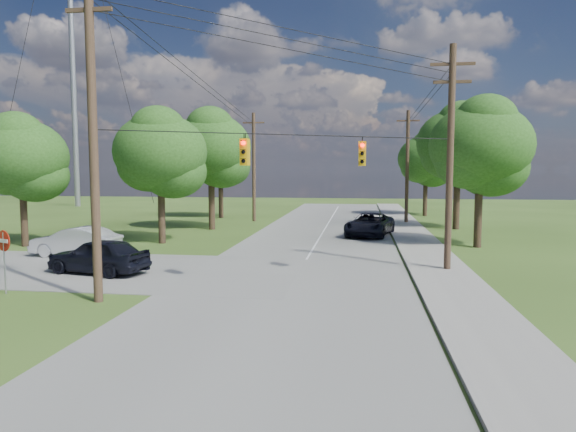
# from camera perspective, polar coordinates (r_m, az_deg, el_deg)

# --- Properties ---
(ground) EXTENTS (140.00, 140.00, 0.00)m
(ground) POSITION_cam_1_polar(r_m,az_deg,el_deg) (18.07, -7.75, -10.24)
(ground) COLOR #304C19
(ground) RESTS_ON ground
(main_road) EXTENTS (10.00, 100.00, 0.03)m
(main_road) POSITION_cam_1_polar(r_m,az_deg,el_deg) (22.44, 0.72, -7.11)
(main_road) COLOR gray
(main_road) RESTS_ON ground
(sidewalk_east) EXTENTS (2.60, 100.00, 0.12)m
(sidewalk_east) POSITION_cam_1_polar(r_m,az_deg,el_deg) (22.60, 17.96, -7.16)
(sidewalk_east) COLOR gray
(sidewalk_east) RESTS_ON ground
(pole_sw) EXTENTS (2.00, 0.32, 12.00)m
(pole_sw) POSITION_cam_1_polar(r_m,az_deg,el_deg) (19.60, -20.87, 9.05)
(pole_sw) COLOR #4E3828
(pole_sw) RESTS_ON ground
(pole_ne) EXTENTS (2.00, 0.32, 10.50)m
(pole_ne) POSITION_cam_1_polar(r_m,az_deg,el_deg) (25.10, 17.57, 6.48)
(pole_ne) COLOR #4E3828
(pole_ne) RESTS_ON ground
(pole_north_e) EXTENTS (2.00, 0.32, 10.00)m
(pole_north_e) POSITION_cam_1_polar(r_m,az_deg,el_deg) (46.94, 13.11, 5.45)
(pole_north_e) COLOR #4E3828
(pole_north_e) RESTS_ON ground
(pole_north_w) EXTENTS (2.00, 0.32, 10.00)m
(pole_north_w) POSITION_cam_1_polar(r_m,az_deg,el_deg) (47.77, -3.82, 5.56)
(pole_north_w) COLOR #4E3828
(pole_north_w) RESTS_ON ground
(power_lines) EXTENTS (13.93, 29.62, 4.93)m
(power_lines) POSITION_cam_1_polar(r_m,az_deg,el_deg) (28.82, 1.43, 13.88)
(power_lines) COLOR black
(power_lines) RESTS_ON ground
(traffic_signals) EXTENTS (4.91, 3.27, 1.05)m
(traffic_signals) POSITION_cam_1_polar(r_m,az_deg,el_deg) (21.31, 2.03, 7.08)
(traffic_signals) COLOR #EAAC0D
(traffic_signals) RESTS_ON ground
(radio_mast) EXTENTS (0.70, 0.70, 45.00)m
(radio_mast) POSITION_cam_1_polar(r_m,az_deg,el_deg) (74.87, -22.93, 18.45)
(radio_mast) COLOR #919397
(radio_mast) RESTS_ON ground
(tree_w_near) EXTENTS (6.00, 6.00, 8.40)m
(tree_w_near) POSITION_cam_1_polar(r_m,az_deg,el_deg) (34.25, -14.01, 6.91)
(tree_w_near) COLOR #453322
(tree_w_near) RESTS_ON ground
(tree_w_mid) EXTENTS (6.40, 6.40, 9.22)m
(tree_w_mid) POSITION_cam_1_polar(r_m,az_deg,el_deg) (41.50, -8.56, 7.58)
(tree_w_mid) COLOR #453322
(tree_w_mid) RESTS_ON ground
(tree_w_far) EXTENTS (6.00, 6.00, 8.73)m
(tree_w_far) POSITION_cam_1_polar(r_m,az_deg,el_deg) (51.65, -7.52, 6.74)
(tree_w_far) COLOR #453322
(tree_w_far) RESTS_ON ground
(tree_e_near) EXTENTS (6.20, 6.20, 8.81)m
(tree_e_near) POSITION_cam_1_polar(r_m,az_deg,el_deg) (33.57, 20.60, 7.34)
(tree_e_near) COLOR #453322
(tree_e_near) RESTS_ON ground
(tree_e_mid) EXTENTS (6.60, 6.60, 9.64)m
(tree_e_mid) POSITION_cam_1_polar(r_m,az_deg,el_deg) (43.50, 18.40, 7.70)
(tree_e_mid) COLOR #453322
(tree_e_mid) RESTS_ON ground
(tree_e_far) EXTENTS (5.80, 5.80, 8.32)m
(tree_e_far) POSITION_cam_1_polar(r_m,az_deg,el_deg) (55.18, 15.10, 6.16)
(tree_e_far) COLOR #453322
(tree_e_far) RESTS_ON ground
(tree_cross_n) EXTENTS (5.60, 5.60, 7.91)m
(tree_cross_n) POSITION_cam_1_polar(r_m,az_deg,el_deg) (35.89, -27.52, 5.87)
(tree_cross_n) COLOR #453322
(tree_cross_n) RESTS_ON ground
(car_cross_dark) EXTENTS (5.08, 2.87, 1.63)m
(car_cross_dark) POSITION_cam_1_polar(r_m,az_deg,el_deg) (25.21, -20.29, -4.14)
(car_cross_dark) COLOR black
(car_cross_dark) RESTS_ON cross_road
(car_cross_silver) EXTENTS (5.05, 2.14, 1.62)m
(car_cross_silver) POSITION_cam_1_polar(r_m,az_deg,el_deg) (30.55, -22.49, -2.65)
(car_cross_silver) COLOR silver
(car_cross_silver) RESTS_ON cross_road
(car_main_north) EXTENTS (4.05, 6.37, 1.64)m
(car_main_north) POSITION_cam_1_polar(r_m,az_deg,el_deg) (37.49, 9.07, -0.93)
(car_main_north) COLOR black
(car_main_north) RESTS_ON main_road
(do_not_enter_sign) EXTENTS (0.77, 0.35, 2.49)m
(do_not_enter_sign) POSITION_cam_1_polar(r_m,az_deg,el_deg) (22.51, -29.03, -3.10)
(do_not_enter_sign) COLOR #919397
(do_not_enter_sign) RESTS_ON ground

